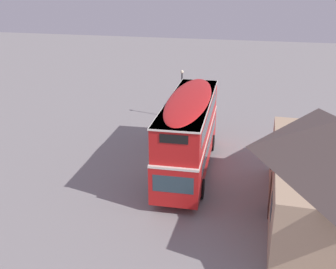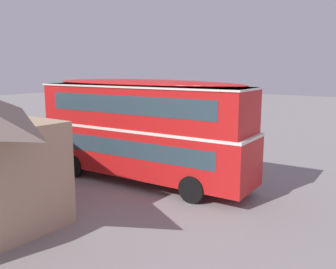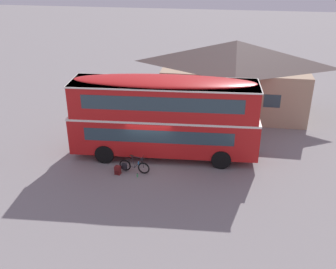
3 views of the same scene
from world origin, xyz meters
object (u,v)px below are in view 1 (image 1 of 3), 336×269
at_px(touring_bicycle, 161,152).
at_px(street_lamp, 182,89).
at_px(backpack_on_ground, 159,148).
at_px(double_decker_bus, 189,130).
at_px(water_bottle_green_metal, 153,157).

relative_size(touring_bicycle, street_lamp, 0.42).
bearing_deg(backpack_on_ground, street_lamp, -179.90).
height_order(double_decker_bus, backpack_on_ground, double_decker_bus).
bearing_deg(touring_bicycle, double_decker_bus, 57.20).
bearing_deg(water_bottle_green_metal, backpack_on_ground, 172.69).
height_order(double_decker_bus, street_lamp, double_decker_bus).
relative_size(touring_bicycle, backpack_on_ground, 3.34).
relative_size(touring_bicycle, water_bottle_green_metal, 7.96).
bearing_deg(water_bottle_green_metal, street_lamp, 179.11).
bearing_deg(water_bottle_green_metal, touring_bicycle, 124.84).
xyz_separation_m(backpack_on_ground, street_lamp, (-7.26, -0.01, 2.38)).
bearing_deg(touring_bicycle, street_lamp, -177.51).
relative_size(double_decker_bus, street_lamp, 2.55).
distance_m(touring_bicycle, street_lamp, 8.37).
height_order(double_decker_bus, water_bottle_green_metal, double_decker_bus).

